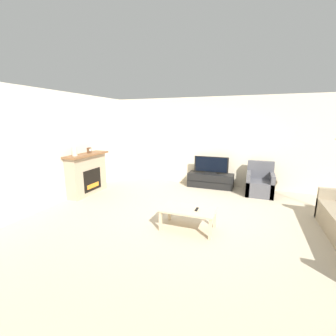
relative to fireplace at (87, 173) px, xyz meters
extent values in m
plane|color=tan|center=(3.28, -0.40, -0.57)|extent=(24.00, 24.00, 0.00)
cube|color=beige|center=(3.28, 2.13, 0.78)|extent=(12.00, 0.06, 2.70)
cube|color=beige|center=(-0.21, -0.40, 0.78)|extent=(0.06, 12.00, 2.70)
cube|color=tan|center=(0.00, 0.00, -0.03)|extent=(0.35, 1.24, 1.08)
cube|color=black|center=(0.17, 0.00, -0.16)|extent=(0.01, 0.68, 0.59)
cube|color=orange|center=(0.18, 0.00, -0.33)|extent=(0.01, 0.48, 0.12)
cube|color=brown|center=(0.03, 0.00, 0.53)|extent=(0.47, 1.36, 0.05)
cylinder|color=beige|center=(0.02, -0.41, 0.67)|extent=(0.13, 0.13, 0.23)
sphere|color=beige|center=(0.02, -0.41, 0.79)|extent=(0.07, 0.07, 0.07)
cube|color=brown|center=(0.02, 0.14, 0.63)|extent=(0.07, 0.11, 0.15)
cylinder|color=white|center=(0.05, 0.14, 0.64)|extent=(0.00, 0.08, 0.08)
cube|color=black|center=(3.10, 1.82, -0.36)|extent=(1.35, 0.49, 0.42)
cube|color=black|center=(3.10, 1.57, -0.36)|extent=(1.33, 0.01, 0.01)
cube|color=black|center=(3.10, 1.82, -0.13)|extent=(0.36, 0.18, 0.04)
cube|color=black|center=(3.10, 1.82, 0.13)|extent=(1.02, 0.03, 0.48)
cube|color=black|center=(3.10, 1.80, 0.13)|extent=(0.94, 0.01, 0.43)
cube|color=#4C4C51|center=(4.49, 1.56, -0.37)|extent=(0.70, 0.76, 0.40)
cube|color=#4C4C51|center=(4.49, 1.87, 0.07)|extent=(0.70, 0.14, 0.49)
cube|color=#4C4C51|center=(4.19, 1.56, -0.26)|extent=(0.10, 0.76, 0.62)
cube|color=#4C4C51|center=(4.79, 1.56, -0.26)|extent=(0.10, 0.76, 0.62)
cube|color=#CCB289|center=(3.19, -1.05, -0.18)|extent=(1.00, 0.57, 0.03)
cube|color=#CCB289|center=(2.73, -1.29, -0.39)|extent=(0.05, 0.05, 0.37)
cube|color=#CCB289|center=(3.65, -1.29, -0.39)|extent=(0.05, 0.05, 0.37)
cube|color=#CCB289|center=(2.73, -0.80, -0.39)|extent=(0.05, 0.05, 0.37)
cube|color=#CCB289|center=(3.65, -0.80, -0.39)|extent=(0.05, 0.05, 0.37)
cube|color=black|center=(3.35, -1.04, -0.16)|extent=(0.04, 0.15, 0.02)
cylinder|color=black|center=(6.03, 0.82, -0.57)|extent=(0.30, 0.30, 0.01)
camera|label=1|loc=(4.21, -4.85, 1.45)|focal=24.00mm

